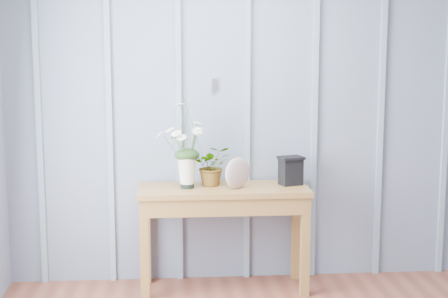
{
  "coord_description": "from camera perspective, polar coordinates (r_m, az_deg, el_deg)",
  "views": [
    {
      "loc": [
        -0.81,
        -2.72,
        1.77
      ],
      "look_at": [
        -0.44,
        1.94,
        1.03
      ],
      "focal_mm": 55.0,
      "sensor_mm": 36.0,
      "label": 1
    }
  ],
  "objects": [
    {
      "name": "daisy_vase",
      "position": [
        4.75,
        -3.11,
        1.24
      ],
      "size": [
        0.43,
        0.33,
        0.61
      ],
      "color": "black",
      "rests_on": "sideboard"
    },
    {
      "name": "felt_disc_vessel",
      "position": [
        4.77,
        1.14,
        -2.0
      ],
      "size": [
        0.22,
        0.18,
        0.22
      ],
      "primitive_type": "ellipsoid",
      "rotation": [
        0.0,
        0.0,
        0.62
      ],
      "color": "#905560",
      "rests_on": "sideboard"
    },
    {
      "name": "spider_plant",
      "position": [
        4.88,
        -0.98,
        -1.38
      ],
      "size": [
        0.27,
        0.24,
        0.29
      ],
      "primitive_type": "imported",
      "rotation": [
        0.0,
        0.0,
        0.06
      ],
      "color": "#1D3C18",
      "rests_on": "sideboard"
    },
    {
      "name": "carved_box",
      "position": [
        4.92,
        5.57,
        -1.78
      ],
      "size": [
        0.2,
        0.18,
        0.21
      ],
      "color": "black",
      "rests_on": "sideboard"
    },
    {
      "name": "sideboard",
      "position": [
        4.87,
        -0.05,
        -4.5
      ],
      "size": [
        1.2,
        0.45,
        0.75
      ],
      "color": "olive",
      "rests_on": "ground"
    }
  ]
}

